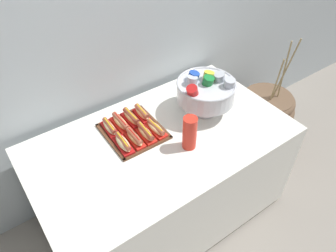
{
  "coord_description": "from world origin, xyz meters",
  "views": [
    {
      "loc": [
        -0.77,
        -1.15,
        2.1
      ],
      "look_at": [
        0.06,
        0.02,
        0.8
      ],
      "focal_mm": 34.91,
      "sensor_mm": 36.0,
      "label": 1
    }
  ],
  "objects_px": {
    "hot_dog_1": "(134,138)",
    "cup_stack": "(190,133)",
    "hot_dog_2": "(146,133)",
    "punch_bowl": "(206,90)",
    "hot_dog_5": "(121,123)",
    "hot_dog_3": "(156,128)",
    "hot_dog_6": "(131,118)",
    "hot_dog_7": "(142,113)",
    "hot_dog_0": "(123,143)",
    "floor_vase": "(263,120)",
    "serving_tray": "(133,131)",
    "hot_dog_4": "(110,127)",
    "buffet_table": "(162,176)"
  },
  "relations": [
    {
      "from": "hot_dog_4",
      "to": "hot_dog_5",
      "type": "distance_m",
      "value": 0.08
    },
    {
      "from": "buffet_table",
      "to": "hot_dog_0",
      "type": "distance_m",
      "value": 0.45
    },
    {
      "from": "hot_dog_3",
      "to": "hot_dog_0",
      "type": "bearing_deg",
      "value": 179.34
    },
    {
      "from": "hot_dog_4",
      "to": "hot_dog_1",
      "type": "bearing_deg",
      "value": -66.22
    },
    {
      "from": "buffet_table",
      "to": "hot_dog_1",
      "type": "relative_size",
      "value": 9.26
    },
    {
      "from": "hot_dog_7",
      "to": "punch_bowl",
      "type": "height_order",
      "value": "punch_bowl"
    },
    {
      "from": "floor_vase",
      "to": "hot_dog_3",
      "type": "xyz_separation_m",
      "value": [
        -1.14,
        -0.05,
        0.55
      ]
    },
    {
      "from": "serving_tray",
      "to": "hot_dog_1",
      "type": "height_order",
      "value": "hot_dog_1"
    },
    {
      "from": "floor_vase",
      "to": "hot_dog_2",
      "type": "height_order",
      "value": "floor_vase"
    },
    {
      "from": "floor_vase",
      "to": "hot_dog_1",
      "type": "relative_size",
      "value": 6.07
    },
    {
      "from": "serving_tray",
      "to": "hot_dog_7",
      "type": "distance_m",
      "value": 0.14
    },
    {
      "from": "floor_vase",
      "to": "hot_dog_0",
      "type": "relative_size",
      "value": 5.86
    },
    {
      "from": "buffet_table",
      "to": "hot_dog_7",
      "type": "bearing_deg",
      "value": 88.62
    },
    {
      "from": "hot_dog_7",
      "to": "hot_dog_2",
      "type": "bearing_deg",
      "value": -115.1
    },
    {
      "from": "serving_tray",
      "to": "hot_dog_4",
      "type": "relative_size",
      "value": 2.16
    },
    {
      "from": "cup_stack",
      "to": "hot_dog_7",
      "type": "bearing_deg",
      "value": 103.32
    },
    {
      "from": "cup_stack",
      "to": "hot_dog_5",
      "type": "bearing_deg",
      "value": 122.65
    },
    {
      "from": "serving_tray",
      "to": "hot_dog_3",
      "type": "relative_size",
      "value": 2.16
    },
    {
      "from": "floor_vase",
      "to": "hot_dog_6",
      "type": "distance_m",
      "value": 1.34
    },
    {
      "from": "hot_dog_6",
      "to": "cup_stack",
      "type": "relative_size",
      "value": 0.84
    },
    {
      "from": "floor_vase",
      "to": "hot_dog_0",
      "type": "distance_m",
      "value": 1.47
    },
    {
      "from": "hot_dog_2",
      "to": "hot_dog_4",
      "type": "distance_m",
      "value": 0.22
    },
    {
      "from": "buffet_table",
      "to": "hot_dog_6",
      "type": "xyz_separation_m",
      "value": [
        -0.07,
        0.22,
        0.39
      ]
    },
    {
      "from": "serving_tray",
      "to": "hot_dog_4",
      "type": "distance_m",
      "value": 0.14
    },
    {
      "from": "hot_dog_7",
      "to": "cup_stack",
      "type": "relative_size",
      "value": 0.76
    },
    {
      "from": "hot_dog_7",
      "to": "cup_stack",
      "type": "height_order",
      "value": "cup_stack"
    },
    {
      "from": "punch_bowl",
      "to": "buffet_table",
      "type": "bearing_deg",
      "value": -172.2
    },
    {
      "from": "serving_tray",
      "to": "hot_dog_5",
      "type": "bearing_deg",
      "value": 113.78
    },
    {
      "from": "hot_dog_0",
      "to": "hot_dog_3",
      "type": "distance_m",
      "value": 0.23
    },
    {
      "from": "hot_dog_5",
      "to": "hot_dog_0",
      "type": "bearing_deg",
      "value": -115.1
    },
    {
      "from": "serving_tray",
      "to": "punch_bowl",
      "type": "xyz_separation_m",
      "value": [
        0.48,
        -0.09,
        0.16
      ]
    },
    {
      "from": "serving_tray",
      "to": "hot_dog_3",
      "type": "height_order",
      "value": "hot_dog_3"
    },
    {
      "from": "hot_dog_1",
      "to": "hot_dog_7",
      "type": "bearing_deg",
      "value": 47.07
    },
    {
      "from": "floor_vase",
      "to": "cup_stack",
      "type": "xyz_separation_m",
      "value": [
        -1.05,
        -0.26,
        0.62
      ]
    },
    {
      "from": "buffet_table",
      "to": "hot_dog_0",
      "type": "relative_size",
      "value": 8.94
    },
    {
      "from": "floor_vase",
      "to": "hot_dog_2",
      "type": "bearing_deg",
      "value": -177.48
    },
    {
      "from": "hot_dog_2",
      "to": "punch_bowl",
      "type": "bearing_deg",
      "value": -1.2
    },
    {
      "from": "hot_dog_0",
      "to": "punch_bowl",
      "type": "distance_m",
      "value": 0.6
    },
    {
      "from": "floor_vase",
      "to": "hot_dog_1",
      "type": "bearing_deg",
      "value": -177.67
    },
    {
      "from": "hot_dog_3",
      "to": "hot_dog_7",
      "type": "relative_size",
      "value": 1.06
    },
    {
      "from": "buffet_table",
      "to": "hot_dog_6",
      "type": "height_order",
      "value": "hot_dog_6"
    },
    {
      "from": "hot_dog_1",
      "to": "cup_stack",
      "type": "height_order",
      "value": "cup_stack"
    },
    {
      "from": "buffet_table",
      "to": "hot_dog_4",
      "type": "distance_m",
      "value": 0.5
    },
    {
      "from": "hot_dog_5",
      "to": "cup_stack",
      "type": "distance_m",
      "value": 0.45
    },
    {
      "from": "hot_dog_4",
      "to": "hot_dog_7",
      "type": "height_order",
      "value": "hot_dog_7"
    },
    {
      "from": "hot_dog_6",
      "to": "hot_dog_0",
      "type": "bearing_deg",
      "value": -132.93
    },
    {
      "from": "hot_dog_3",
      "to": "hot_dog_6",
      "type": "height_order",
      "value": "hot_dog_6"
    },
    {
      "from": "hot_dog_7",
      "to": "hot_dog_3",
      "type": "bearing_deg",
      "value": -90.66
    },
    {
      "from": "hot_dog_3",
      "to": "hot_dog_2",
      "type": "bearing_deg",
      "value": 179.34
    },
    {
      "from": "hot_dog_2",
      "to": "cup_stack",
      "type": "height_order",
      "value": "cup_stack"
    }
  ]
}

